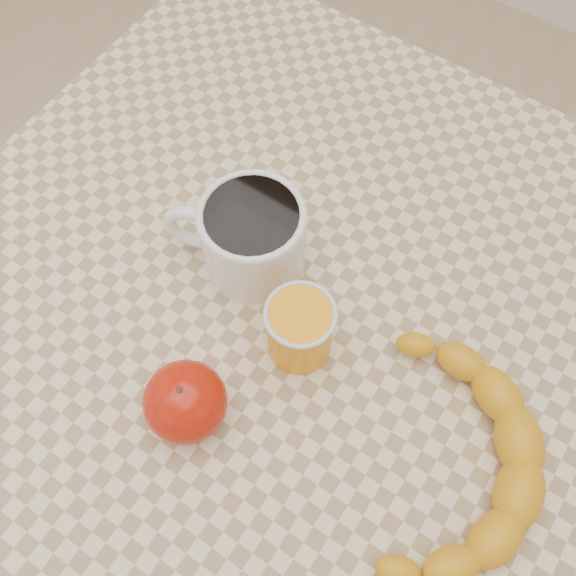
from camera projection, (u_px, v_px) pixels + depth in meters
The scene contains 6 objects.
ground at pixel (288, 451), 1.35m from camera, with size 3.00×3.00×0.00m, color tan.
table at pixel (288, 328), 0.76m from camera, with size 0.80×0.80×0.75m.
coffee_mug at pixel (250, 235), 0.66m from camera, with size 0.16×0.14×0.09m.
orange_juice_glass at pixel (300, 329), 0.62m from camera, with size 0.07×0.07×0.08m.
apple at pixel (185, 402), 0.59m from camera, with size 0.09×0.09×0.07m.
banana at pixel (454, 462), 0.58m from camera, with size 0.26×0.32×0.04m, color orange, non-canonical shape.
Camera 1 is at (0.16, -0.25, 1.36)m, focal length 40.00 mm.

